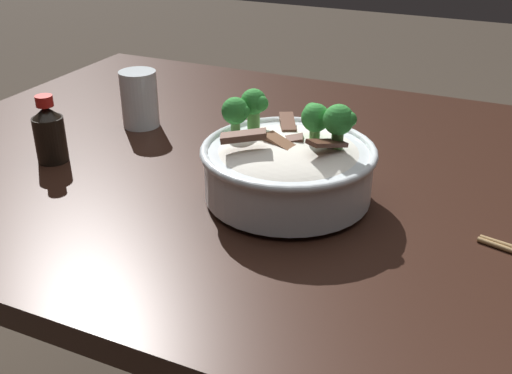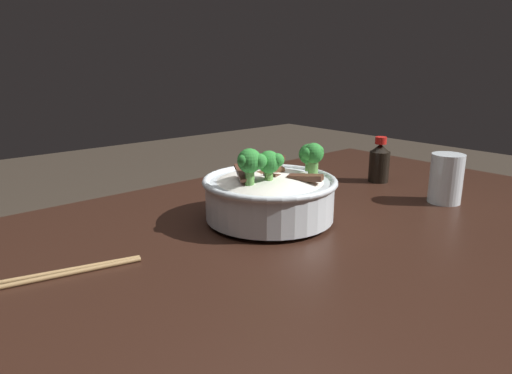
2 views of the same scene
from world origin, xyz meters
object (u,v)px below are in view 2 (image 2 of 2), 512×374
rice_bowl (270,191)px  chopsticks_pair (66,272)px  soy_sauce_bottle (379,162)px  drinking_glass (446,182)px

rice_bowl → chopsticks_pair: size_ratio=1.20×
chopsticks_pair → soy_sauce_bottle: size_ratio=1.85×
drinking_glass → chopsticks_pair: drinking_glass is taller
rice_bowl → chopsticks_pair: bearing=-4.0°
rice_bowl → chopsticks_pair: rice_bowl is taller
rice_bowl → soy_sauce_bottle: rice_bowl is taller
rice_bowl → soy_sauce_bottle: (-0.42, -0.04, -0.01)m
chopsticks_pair → rice_bowl: bearing=176.0°
chopsticks_pair → soy_sauce_bottle: soy_sauce_bottle is taller
chopsticks_pair → soy_sauce_bottle: (-0.80, -0.01, 0.05)m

